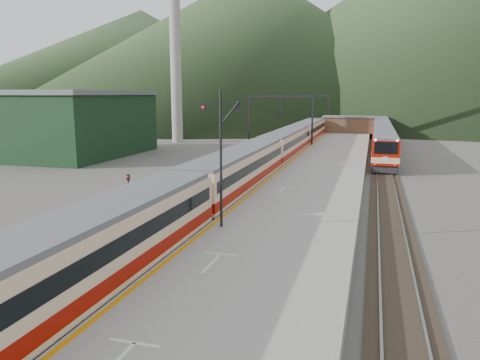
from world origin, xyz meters
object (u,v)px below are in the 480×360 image
(second_train, at_px, (382,134))
(worker, at_px, (58,258))
(signal_mast, at_px, (221,145))
(main_train, at_px, (267,155))

(second_train, distance_m, worker, 61.78)
(second_train, xyz_separation_m, worker, (-14.54, -60.04, -0.96))
(signal_mast, distance_m, worker, 9.69)
(signal_mast, xyz_separation_m, worker, (-5.48, -6.60, -4.52))
(signal_mast, relative_size, worker, 3.89)
(second_train, distance_m, signal_mast, 54.32)
(second_train, bearing_deg, main_train, -110.30)
(main_train, height_order, signal_mast, signal_mast)
(worker, bearing_deg, main_train, -86.83)
(second_train, relative_size, worker, 29.79)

